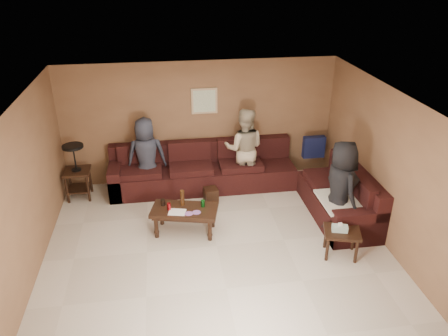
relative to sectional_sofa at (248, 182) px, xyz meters
name	(u,v)px	position (x,y,z in m)	size (l,w,h in m)	color
room	(216,154)	(-0.81, -1.52, 1.34)	(5.60, 5.50, 2.50)	beige
sectional_sofa	(248,182)	(0.00, 0.00, 0.00)	(4.65, 2.90, 0.97)	black
coffee_table	(184,212)	(-1.30, -1.02, 0.07)	(1.21, 0.80, 0.74)	black
end_table_left	(77,171)	(-3.26, 0.48, 0.25)	(0.49, 0.49, 1.11)	black
side_table_right	(342,234)	(1.09, -2.03, 0.07)	(0.65, 0.58, 0.60)	black
waste_bin	(211,195)	(-0.73, -0.09, -0.18)	(0.24, 0.24, 0.29)	black
wall_art	(204,101)	(-0.71, 0.96, 1.37)	(0.52, 0.04, 0.52)	tan
person_left	(147,156)	(-1.91, 0.52, 0.45)	(0.76, 0.49, 1.56)	#2A2E3B
person_middle	(244,149)	(0.01, 0.47, 0.51)	(0.81, 0.63, 1.67)	#BCAB8B
person_right	(340,188)	(1.29, -1.35, 0.50)	(0.81, 0.53, 1.66)	black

